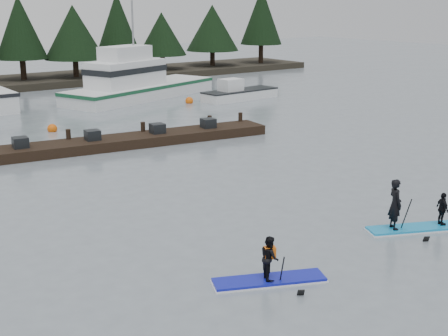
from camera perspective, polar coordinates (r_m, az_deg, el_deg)
ground at (r=19.79m, az=10.53°, el=-6.72°), size 160.00×160.00×0.00m
fishing_boat_medium at (r=48.21m, az=-7.91°, el=6.99°), size 13.88×7.96×8.11m
skiff at (r=47.35m, az=1.48°, el=6.73°), size 6.28×2.25×0.72m
floating_dock at (r=32.53m, az=-8.52°, el=2.49°), size 15.26×4.15×0.50m
buoy_c at (r=45.71m, az=-3.19°, el=5.95°), size 0.58×0.58×0.58m
buoy_b at (r=37.01m, az=-15.41°, el=3.24°), size 0.56×0.56×0.56m
paddleboard_solo at (r=16.76m, az=4.18°, el=-9.04°), size 3.05×1.91×1.79m
paddleboard_duo at (r=21.16m, az=16.84°, el=-3.96°), size 3.24×2.08×2.30m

